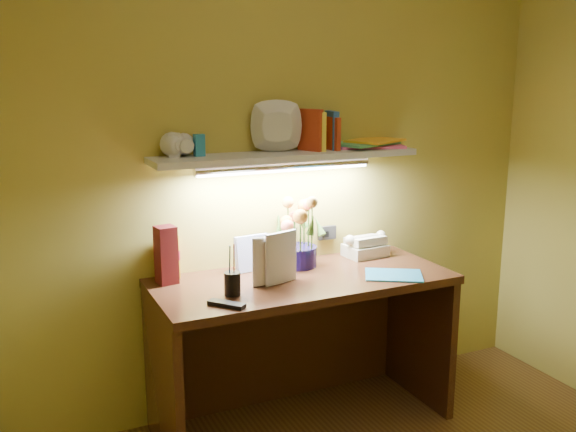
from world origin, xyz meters
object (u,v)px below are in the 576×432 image
object	(u,v)px
flower_bouquet	(297,232)
whisky_bottle	(169,252)
telephone	(365,244)
desk_clock	(372,245)
desk	(303,352)

from	to	relation	value
flower_bouquet	whisky_bottle	distance (m)	0.63
telephone	whisky_bottle	xyz separation A→B (m)	(-1.02, 0.06, 0.07)
desk_clock	whisky_bottle	size ratio (longest dim) A/B	0.27
desk	desk_clock	world-z (taller)	desk_clock
flower_bouquet	whisky_bottle	bearing A→B (deg)	173.63
telephone	desk_clock	xyz separation A→B (m)	(0.08, 0.05, -0.03)
telephone	whisky_bottle	size ratio (longest dim) A/B	0.81
desk	telephone	xyz separation A→B (m)	(0.45, 0.19, 0.44)
desk_clock	telephone	bearing A→B (deg)	-136.32
whisky_bottle	flower_bouquet	bearing A→B (deg)	-6.37
desk_clock	whisky_bottle	xyz separation A→B (m)	(-1.09, 0.01, 0.09)
whisky_bottle	desk_clock	bearing A→B (deg)	-0.49
flower_bouquet	desk_clock	distance (m)	0.50
desk_clock	whisky_bottle	bearing A→B (deg)	-172.41
desk	flower_bouquet	xyz separation A→B (m)	(0.06, 0.18, 0.55)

